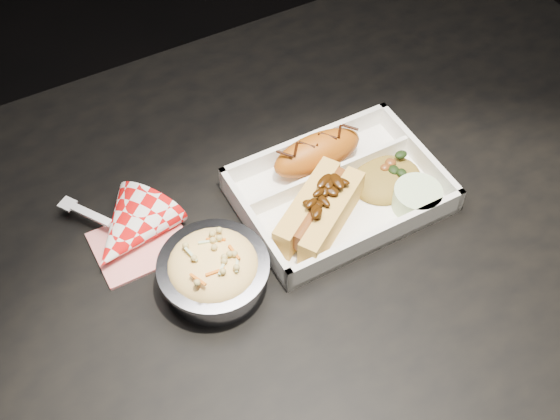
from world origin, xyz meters
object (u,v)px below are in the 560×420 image
(fried_pastry, at_px, (317,153))
(napkin_fork, at_px, (128,233))
(food_tray, at_px, (339,193))
(foil_coleslaw_cup, at_px, (214,270))
(dining_table, at_px, (300,272))
(hotdog, at_px, (320,210))

(fried_pastry, xyz_separation_m, napkin_fork, (-0.26, 0.01, -0.02))
(food_tray, height_order, foil_coleslaw_cup, foil_coleslaw_cup)
(dining_table, xyz_separation_m, food_tray, (0.07, 0.02, 0.10))
(dining_table, xyz_separation_m, fried_pastry, (0.07, 0.08, 0.12))
(dining_table, height_order, napkin_fork, napkin_fork)
(hotdog, height_order, foil_coleslaw_cup, foil_coleslaw_cup)
(dining_table, relative_size, foil_coleslaw_cup, 9.38)
(dining_table, xyz_separation_m, hotdog, (0.02, -0.00, 0.12))
(dining_table, bearing_deg, napkin_fork, 155.49)
(dining_table, relative_size, fried_pastry, 9.64)
(fried_pastry, bearing_deg, hotdog, -118.55)
(dining_table, relative_size, food_tray, 4.79)
(hotdog, distance_m, foil_coleslaw_cup, 0.15)
(dining_table, bearing_deg, food_tray, 19.48)
(food_tray, height_order, fried_pastry, fried_pastry)
(dining_table, bearing_deg, foil_coleslaw_cup, -171.68)
(fried_pastry, height_order, napkin_fork, napkin_fork)
(dining_table, bearing_deg, fried_pastry, 49.53)
(food_tray, bearing_deg, foil_coleslaw_cup, -167.85)
(hotdog, xyz_separation_m, foil_coleslaw_cup, (-0.15, -0.02, -0.00))
(napkin_fork, bearing_deg, fried_pastry, 54.60)
(food_tray, xyz_separation_m, foil_coleslaw_cup, (-0.19, -0.04, 0.02))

